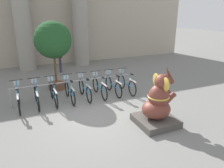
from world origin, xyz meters
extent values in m
plane|color=slate|center=(0.00, 0.00, 0.00)|extent=(60.00, 60.00, 0.00)
cube|color=#B2A893|center=(0.00, 8.60, 3.00)|extent=(20.00, 0.20, 6.00)
cylinder|color=gray|center=(-1.69, 7.60, 2.50)|extent=(0.98, 0.98, 5.00)
cylinder|color=gray|center=(1.69, 7.60, 2.50)|extent=(0.98, 0.98, 5.00)
cylinder|color=gray|center=(-2.60, 1.95, 0.38)|extent=(0.05, 0.05, 0.75)
cylinder|color=gray|center=(2.29, 1.95, 0.38)|extent=(0.05, 0.05, 0.75)
cylinder|color=gray|center=(-0.15, 1.95, 0.75)|extent=(4.99, 0.04, 0.04)
torus|color=black|center=(-2.35, 2.30, 0.33)|extent=(0.05, 0.66, 0.66)
torus|color=black|center=(-2.35, 1.26, 0.33)|extent=(0.05, 0.66, 0.66)
cube|color=#338CC6|center=(-2.35, 1.78, 0.38)|extent=(0.04, 0.94, 0.04)
cube|color=#BCBCBC|center=(-2.35, 1.26, 0.68)|extent=(0.06, 0.55, 0.03)
cylinder|color=#338CC6|center=(-2.35, 1.36, 0.62)|extent=(0.03, 0.03, 0.58)
cube|color=black|center=(-2.35, 1.36, 0.93)|extent=(0.08, 0.18, 0.04)
cylinder|color=#338CC6|center=(-2.35, 2.26, 0.65)|extent=(0.03, 0.03, 0.63)
cylinder|color=black|center=(-2.35, 2.26, 0.96)|extent=(0.48, 0.03, 0.03)
cube|color=#BCBCBC|center=(-2.35, 2.36, 0.82)|extent=(0.20, 0.16, 0.14)
torus|color=black|center=(-1.72, 2.32, 0.33)|extent=(0.05, 0.66, 0.66)
torus|color=black|center=(-1.72, 1.28, 0.33)|extent=(0.05, 0.66, 0.66)
cube|color=#338CC6|center=(-1.72, 1.80, 0.38)|extent=(0.04, 0.94, 0.04)
cube|color=#BCBCBC|center=(-1.72, 1.28, 0.68)|extent=(0.06, 0.55, 0.03)
cylinder|color=#338CC6|center=(-1.72, 1.38, 0.62)|extent=(0.03, 0.03, 0.58)
cube|color=black|center=(-1.72, 1.38, 0.93)|extent=(0.08, 0.18, 0.04)
cylinder|color=#338CC6|center=(-1.72, 2.28, 0.65)|extent=(0.03, 0.03, 0.63)
cylinder|color=black|center=(-1.72, 2.28, 0.96)|extent=(0.48, 0.03, 0.03)
cube|color=#BCBCBC|center=(-1.72, 2.38, 0.82)|extent=(0.20, 0.16, 0.14)
torus|color=black|center=(-1.09, 2.35, 0.33)|extent=(0.05, 0.66, 0.66)
torus|color=black|center=(-1.09, 1.30, 0.33)|extent=(0.05, 0.66, 0.66)
cube|color=#338CC6|center=(-1.09, 1.82, 0.38)|extent=(0.04, 0.94, 0.04)
cube|color=#BCBCBC|center=(-1.09, 1.30, 0.68)|extent=(0.06, 0.55, 0.03)
cylinder|color=#338CC6|center=(-1.09, 1.40, 0.62)|extent=(0.03, 0.03, 0.58)
cube|color=black|center=(-1.09, 1.40, 0.93)|extent=(0.08, 0.18, 0.04)
cylinder|color=#338CC6|center=(-1.09, 2.31, 0.65)|extent=(0.03, 0.03, 0.63)
cylinder|color=black|center=(-1.09, 2.31, 0.96)|extent=(0.48, 0.03, 0.03)
cube|color=#BCBCBC|center=(-1.09, 2.41, 0.82)|extent=(0.20, 0.16, 0.14)
torus|color=black|center=(-0.47, 2.35, 0.33)|extent=(0.05, 0.66, 0.66)
torus|color=black|center=(-0.47, 1.31, 0.33)|extent=(0.05, 0.66, 0.66)
cube|color=#338CC6|center=(-0.47, 1.83, 0.38)|extent=(0.04, 0.94, 0.04)
cube|color=#BCBCBC|center=(-0.47, 1.31, 0.68)|extent=(0.06, 0.55, 0.03)
cylinder|color=#338CC6|center=(-0.47, 1.41, 0.62)|extent=(0.03, 0.03, 0.58)
cube|color=black|center=(-0.47, 1.41, 0.93)|extent=(0.08, 0.18, 0.04)
cylinder|color=#338CC6|center=(-0.47, 2.31, 0.65)|extent=(0.03, 0.03, 0.63)
cylinder|color=black|center=(-0.47, 2.31, 0.96)|extent=(0.48, 0.03, 0.03)
cube|color=#BCBCBC|center=(-0.47, 2.41, 0.82)|extent=(0.20, 0.16, 0.14)
torus|color=black|center=(0.16, 2.35, 0.33)|extent=(0.05, 0.66, 0.66)
torus|color=black|center=(0.16, 1.31, 0.33)|extent=(0.05, 0.66, 0.66)
cube|color=#338CC6|center=(0.16, 1.83, 0.38)|extent=(0.04, 0.94, 0.04)
cube|color=#BCBCBC|center=(0.16, 1.31, 0.68)|extent=(0.06, 0.55, 0.03)
cylinder|color=#338CC6|center=(0.16, 1.41, 0.62)|extent=(0.03, 0.03, 0.58)
cube|color=black|center=(0.16, 1.41, 0.93)|extent=(0.08, 0.18, 0.04)
cylinder|color=#338CC6|center=(0.16, 2.31, 0.65)|extent=(0.03, 0.03, 0.63)
cylinder|color=black|center=(0.16, 2.31, 0.96)|extent=(0.48, 0.03, 0.03)
cube|color=#BCBCBC|center=(0.16, 2.41, 0.82)|extent=(0.20, 0.16, 0.14)
torus|color=black|center=(0.79, 2.34, 0.33)|extent=(0.05, 0.66, 0.66)
torus|color=black|center=(0.79, 1.29, 0.33)|extent=(0.05, 0.66, 0.66)
cube|color=#338CC6|center=(0.79, 1.81, 0.38)|extent=(0.04, 0.94, 0.04)
cube|color=#BCBCBC|center=(0.79, 1.29, 0.68)|extent=(0.06, 0.55, 0.03)
cylinder|color=#338CC6|center=(0.79, 1.39, 0.62)|extent=(0.03, 0.03, 0.58)
cube|color=black|center=(0.79, 1.39, 0.93)|extent=(0.08, 0.18, 0.04)
cylinder|color=#338CC6|center=(0.79, 2.30, 0.65)|extent=(0.03, 0.03, 0.63)
cylinder|color=black|center=(0.79, 2.30, 0.96)|extent=(0.48, 0.03, 0.03)
cube|color=#BCBCBC|center=(0.79, 2.40, 0.82)|extent=(0.20, 0.16, 0.14)
torus|color=black|center=(1.41, 2.34, 0.33)|extent=(0.05, 0.66, 0.66)
torus|color=black|center=(1.41, 1.30, 0.33)|extent=(0.05, 0.66, 0.66)
cube|color=#338CC6|center=(1.41, 1.82, 0.38)|extent=(0.04, 0.94, 0.04)
cube|color=#BCBCBC|center=(1.41, 1.30, 0.68)|extent=(0.06, 0.55, 0.03)
cylinder|color=#338CC6|center=(1.41, 1.40, 0.62)|extent=(0.03, 0.03, 0.58)
cube|color=black|center=(1.41, 1.40, 0.93)|extent=(0.08, 0.18, 0.04)
cylinder|color=#338CC6|center=(1.41, 2.30, 0.65)|extent=(0.03, 0.03, 0.63)
cylinder|color=black|center=(1.41, 2.30, 0.96)|extent=(0.48, 0.03, 0.03)
cube|color=#BCBCBC|center=(1.41, 2.40, 0.82)|extent=(0.20, 0.16, 0.14)
torus|color=black|center=(2.04, 2.31, 0.33)|extent=(0.05, 0.66, 0.66)
torus|color=black|center=(2.04, 1.27, 0.33)|extent=(0.05, 0.66, 0.66)
cube|color=#338CC6|center=(2.04, 1.79, 0.38)|extent=(0.04, 0.94, 0.04)
cube|color=#BCBCBC|center=(2.04, 1.27, 0.68)|extent=(0.06, 0.55, 0.03)
cylinder|color=#338CC6|center=(2.04, 1.37, 0.62)|extent=(0.03, 0.03, 0.58)
cube|color=black|center=(2.04, 1.37, 0.93)|extent=(0.08, 0.18, 0.04)
cylinder|color=#338CC6|center=(2.04, 2.27, 0.65)|extent=(0.03, 0.03, 0.63)
cylinder|color=black|center=(2.04, 2.27, 0.96)|extent=(0.48, 0.03, 0.03)
cube|color=#BCBCBC|center=(2.04, 2.37, 0.82)|extent=(0.20, 0.16, 0.14)
cube|color=#4C4742|center=(1.57, -1.13, 0.11)|extent=(1.19, 1.19, 0.22)
ellipsoid|color=brown|center=(1.57, -1.13, 0.52)|extent=(0.92, 0.81, 0.60)
ellipsoid|color=brown|center=(1.63, -1.13, 0.92)|extent=(0.65, 0.60, 0.76)
sphere|color=brown|center=(1.74, -1.13, 1.39)|extent=(0.49, 0.49, 0.49)
ellipsoid|color=gold|center=(1.67, -0.88, 1.39)|extent=(0.08, 0.35, 0.41)
ellipsoid|color=gold|center=(1.67, -1.37, 1.39)|extent=(0.08, 0.35, 0.41)
cone|color=brown|center=(1.95, -1.13, 1.59)|extent=(0.42, 0.17, 0.61)
cylinder|color=brown|center=(1.92, -0.99, 0.84)|extent=(0.48, 0.16, 0.43)
cylinder|color=brown|center=(1.92, -1.26, 0.84)|extent=(0.48, 0.16, 0.43)
torus|color=gold|center=(1.63, -1.13, 0.92)|extent=(0.68, 0.68, 0.05)
cylinder|color=#383342|center=(0.02, 6.35, 0.43)|extent=(0.11, 0.11, 0.85)
cylinder|color=#383342|center=(0.02, 6.18, 0.43)|extent=(0.11, 0.11, 0.85)
cube|color=#4C1919|center=(0.02, 6.27, 1.17)|extent=(0.20, 0.32, 0.64)
sphere|color=tan|center=(0.02, 6.27, 1.63)|extent=(0.23, 0.23, 0.23)
cylinder|color=#4C1919|center=(0.02, 6.47, 1.21)|extent=(0.07, 0.07, 0.58)
cylinder|color=#4C1919|center=(0.02, 6.07, 1.21)|extent=(0.07, 0.07, 0.58)
cylinder|color=brown|center=(-0.71, 3.41, 0.15)|extent=(0.72, 0.72, 0.31)
cylinder|color=brown|center=(-0.71, 3.41, 0.95)|extent=(0.10, 0.10, 1.28)
sphere|color=#1E4C23|center=(-0.71, 3.41, 2.23)|extent=(1.60, 1.60, 1.60)
camera|label=1|loc=(-2.14, -6.24, 3.43)|focal=35.00mm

